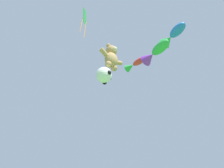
{
  "coord_description": "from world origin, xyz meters",
  "views": [
    {
      "loc": [
        -5.25,
        -1.91,
        1.65
      ],
      "look_at": [
        0.18,
        3.45,
        6.86
      ],
      "focal_mm": 24.0,
      "sensor_mm": 36.0,
      "label": 1
    }
  ],
  "objects_px": {
    "fish_kite_crimson": "(135,64)",
    "fish_kite_cobalt": "(172,36)",
    "diamond_kite": "(85,18)",
    "teddy_bear_kite": "(111,57)",
    "fish_kite_emerald": "(154,53)",
    "soccer_ball_kite": "(104,75)"
  },
  "relations": [
    {
      "from": "fish_kite_cobalt",
      "to": "diamond_kite",
      "type": "distance_m",
      "value": 6.21
    },
    {
      "from": "fish_kite_emerald",
      "to": "diamond_kite",
      "type": "relative_size",
      "value": 0.88
    },
    {
      "from": "fish_kite_crimson",
      "to": "soccer_ball_kite",
      "type": "bearing_deg",
      "value": -172.37
    },
    {
      "from": "fish_kite_crimson",
      "to": "fish_kite_cobalt",
      "type": "xyz_separation_m",
      "value": [
        -0.92,
        -3.85,
        -0.45
      ]
    },
    {
      "from": "fish_kite_cobalt",
      "to": "diamond_kite",
      "type": "relative_size",
      "value": 0.69
    },
    {
      "from": "fish_kite_emerald",
      "to": "teddy_bear_kite",
      "type": "bearing_deg",
      "value": 153.58
    },
    {
      "from": "teddy_bear_kite",
      "to": "diamond_kite",
      "type": "distance_m",
      "value": 3.79
    },
    {
      "from": "fish_kite_cobalt",
      "to": "fish_kite_crimson",
      "type": "bearing_deg",
      "value": 76.52
    },
    {
      "from": "fish_kite_crimson",
      "to": "diamond_kite",
      "type": "bearing_deg",
      "value": 177.99
    },
    {
      "from": "teddy_bear_kite",
      "to": "diamond_kite",
      "type": "height_order",
      "value": "diamond_kite"
    },
    {
      "from": "fish_kite_crimson",
      "to": "diamond_kite",
      "type": "xyz_separation_m",
      "value": [
        -5.39,
        0.19,
        1.07
      ]
    },
    {
      "from": "fish_kite_cobalt",
      "to": "fish_kite_emerald",
      "type": "bearing_deg",
      "value": 77.03
    },
    {
      "from": "fish_kite_crimson",
      "to": "fish_kite_cobalt",
      "type": "distance_m",
      "value": 3.99
    },
    {
      "from": "fish_kite_emerald",
      "to": "fish_kite_cobalt",
      "type": "height_order",
      "value": "fish_kite_cobalt"
    },
    {
      "from": "teddy_bear_kite",
      "to": "fish_kite_cobalt",
      "type": "relative_size",
      "value": 0.98
    },
    {
      "from": "fish_kite_crimson",
      "to": "teddy_bear_kite",
      "type": "bearing_deg",
      "value": -168.85
    },
    {
      "from": "teddy_bear_kite",
      "to": "fish_kite_crimson",
      "type": "xyz_separation_m",
      "value": [
        3.58,
        0.71,
        2.13
      ]
    },
    {
      "from": "fish_kite_crimson",
      "to": "fish_kite_emerald",
      "type": "distance_m",
      "value": 2.36
    },
    {
      "from": "fish_kite_crimson",
      "to": "diamond_kite",
      "type": "distance_m",
      "value": 5.5
    },
    {
      "from": "fish_kite_cobalt",
      "to": "diamond_kite",
      "type": "xyz_separation_m",
      "value": [
        -4.47,
        4.04,
        1.52
      ]
    },
    {
      "from": "teddy_bear_kite",
      "to": "soccer_ball_kite",
      "type": "xyz_separation_m",
      "value": [
        -0.4,
        0.17,
        -1.56
      ]
    },
    {
      "from": "soccer_ball_kite",
      "to": "diamond_kite",
      "type": "distance_m",
      "value": 5.02
    }
  ]
}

